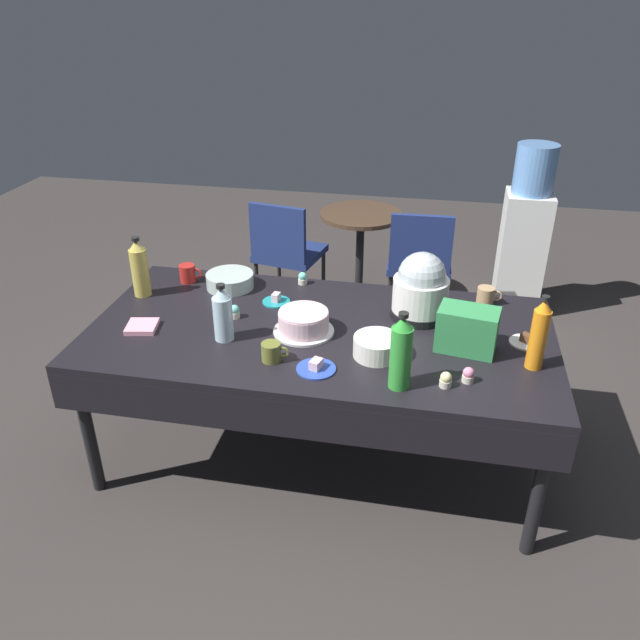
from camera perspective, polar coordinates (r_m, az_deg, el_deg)
name	(u,v)px	position (r m, az deg, el deg)	size (l,w,h in m)	color
ground	(320,452)	(3.44, 0.00, -11.80)	(9.00, 9.00, 0.00)	#383330
potluck_table	(320,340)	(3.04, 0.00, -1.85)	(2.20, 1.10, 0.75)	black
frosted_layer_cake	(304,322)	(2.96, -1.50, -0.22)	(0.29, 0.29, 0.11)	silver
slow_cooker	(421,288)	(3.09, 9.09, 2.85)	(0.28, 0.28, 0.34)	black
glass_salad_bowl	(230,281)	(3.44, -8.13, 3.55)	(0.26, 0.26, 0.08)	#B2C6BC
ceramic_snack_bowl	(377,347)	(2.79, 5.16, -2.41)	(0.21, 0.21, 0.09)	silver
dessert_plate_white	(526,341)	(3.04, 18.13, -1.84)	(0.15, 0.15, 0.05)	white
dessert_plate_teal	(276,300)	(3.26, -3.98, 1.79)	(0.14, 0.14, 0.05)	teal
dessert_plate_cobalt	(316,367)	(2.70, -0.36, -4.30)	(0.17, 0.17, 0.05)	#2D4CB2
cupcake_cocoa	(446,380)	(2.63, 11.28, -5.32)	(0.05, 0.05, 0.07)	beige
cupcake_mint	(235,312)	(3.12, -7.71, 0.74)	(0.05, 0.05, 0.07)	beige
cupcake_vanilla	(303,278)	(3.45, -1.58, 3.78)	(0.05, 0.05, 0.07)	beige
cupcake_lemon	(399,290)	(3.34, 7.10, 2.74)	(0.05, 0.05, 0.07)	beige
cupcake_berry	(468,375)	(2.68, 13.25, -4.87)	(0.05, 0.05, 0.07)	beige
soda_bottle_water	(223,314)	(2.90, -8.78, 0.52)	(0.09, 0.09, 0.28)	silver
soda_bottle_lime_soda	(401,353)	(2.54, 7.32, -2.97)	(0.09, 0.09, 0.34)	green
soda_bottle_ginger_ale	(140,268)	(3.40, -15.97, 4.50)	(0.09, 0.09, 0.32)	gold
soda_bottle_orange_juice	(539,335)	(2.80, 19.15, -1.27)	(0.07, 0.07, 0.34)	orange
coffee_mug_tan	(486,296)	(3.33, 14.76, 2.13)	(0.13, 0.09, 0.09)	tan
coffee_mug_olive	(272,352)	(2.75, -4.38, -2.89)	(0.12, 0.09, 0.08)	olive
coffee_mug_red	(188,273)	(3.54, -11.84, 4.14)	(0.13, 0.09, 0.10)	#B2231E
soda_carton	(467,330)	(2.87, 13.15, -0.85)	(0.26, 0.16, 0.20)	#338C4C
paper_napkin_stack	(142,327)	(3.12, -15.78, -0.57)	(0.14, 0.14, 0.02)	pink
maroon_chair_left	(286,248)	(4.62, -3.12, 6.48)	(0.52, 0.52, 0.85)	navy
maroon_chair_right	(420,258)	(4.50, 8.99, 5.51)	(0.46, 0.46, 0.85)	navy
round_cafe_table	(360,241)	(4.73, 3.64, 7.10)	(0.60, 0.60, 0.72)	#473323
water_cooler	(524,235)	(4.82, 17.96, 7.29)	(0.32, 0.32, 1.24)	silver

